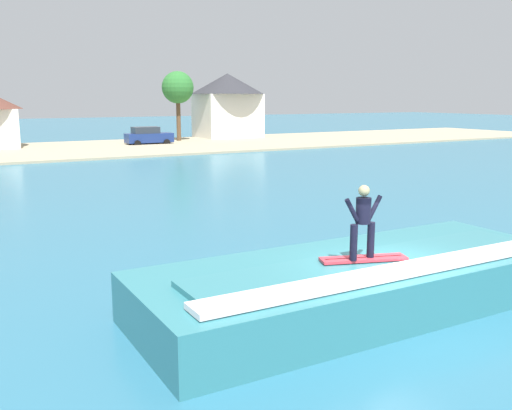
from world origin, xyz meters
TOP-DOWN VIEW (x-y plane):
  - ground_plane at (0.00, 0.00)m, footprint 260.00×260.00m
  - wave_crest at (-0.06, 0.90)m, footprint 10.24×3.76m
  - surfboard at (-0.30, 0.54)m, footprint 1.94×1.00m
  - surfer at (-0.41, 0.47)m, footprint 0.99×0.32m
  - shoreline_bank at (0.00, 43.80)m, footprint 120.00×18.12m
  - car_far_shore at (10.24, 45.67)m, footprint 4.60×2.06m
  - house_gabled_white at (21.35, 50.24)m, footprint 8.33×8.33m
  - tree_short_bushy at (14.44, 48.05)m, footprint 3.34×3.34m

SIDE VIEW (x-z plane):
  - ground_plane at x=0.00m, z-range 0.00..0.00m
  - shoreline_bank at x=0.00m, z-range 0.00..0.18m
  - wave_crest at x=-0.06m, z-range -0.04..1.20m
  - car_far_shore at x=10.24m, z-range 0.02..1.88m
  - surfboard at x=-0.30m, z-range 1.23..1.29m
  - surfer at x=-0.41m, z-range 1.38..2.98m
  - house_gabled_white at x=21.35m, z-range 0.57..7.95m
  - tree_short_bushy at x=14.44m, z-range 1.95..9.37m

